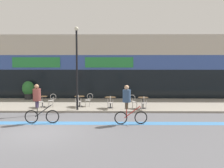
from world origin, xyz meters
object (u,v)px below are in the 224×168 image
at_px(bistro_table_2, 110,100).
at_px(cafe_chair_0_near, 40,101).
at_px(bistro_table_0, 43,99).
at_px(cafe_chair_3_near, 144,102).
at_px(lamp_post, 77,62).
at_px(planter_pot, 28,89).
at_px(cyclist_1, 38,102).
at_px(bistro_table_1, 80,99).
at_px(cyclist_0, 128,102).
at_px(cafe_chair_1_near, 78,100).
at_px(bistro_table_3, 143,100).
at_px(cafe_chair_0_side, 52,99).
at_px(cafe_chair_2_near, 110,102).
at_px(cafe_chair_1_side, 89,99).
at_px(cafe_chair_3_side, 134,101).

xyz_separation_m(bistro_table_2, cafe_chair_0_near, (-4.61, -0.33, -0.01)).
distance_m(bistro_table_0, cafe_chair_0_near, 0.63).
distance_m(cafe_chair_3_near, lamp_post, 4.94).
distance_m(planter_pot, lamp_post, 6.89).
bearing_deg(cyclist_1, bistro_table_0, 100.19).
bearing_deg(bistro_table_1, cyclist_0, -55.86).
height_order(cafe_chair_1_near, cyclist_0, cyclist_0).
relative_size(cafe_chair_1_near, cyclist_1, 0.44).
distance_m(bistro_table_3, cafe_chair_0_side, 6.16).
xyz_separation_m(lamp_post, cyclist_0, (3.07, -3.30, -2.00)).
bearing_deg(cafe_chair_0_near, cafe_chair_2_near, -95.94).
bearing_deg(bistro_table_3, cyclist_1, -147.36).
xyz_separation_m(cafe_chair_1_near, planter_pot, (-4.64, 3.91, 0.29)).
height_order(cafe_chair_3_near, planter_pot, planter_pot).
xyz_separation_m(bistro_table_1, cafe_chair_3_near, (4.28, -1.33, 0.01)).
height_order(bistro_table_1, bistro_table_2, bistro_table_2).
bearing_deg(cafe_chair_1_side, cafe_chair_3_near, 153.09).
relative_size(cafe_chair_0_near, cafe_chair_1_side, 1.00).
xyz_separation_m(bistro_table_1, lamp_post, (0.03, -1.28, 2.53)).
bearing_deg(cafe_chair_3_near, cyclist_1, 126.34).
bearing_deg(bistro_table_2, cafe_chair_3_side, -5.07).
bearing_deg(bistro_table_0, cafe_chair_0_side, 0.29).
xyz_separation_m(cafe_chair_1_near, cafe_chair_2_near, (2.13, -0.57, 0.00)).
distance_m(bistro_table_2, cyclist_1, 5.34).
relative_size(cafe_chair_0_side, cafe_chair_3_near, 1.00).
bearing_deg(bistro_table_3, bistro_table_1, 170.65).
bearing_deg(cafe_chair_0_near, bistro_table_1, -72.29).
distance_m(cafe_chair_3_near, cyclist_0, 3.49).
xyz_separation_m(cafe_chair_0_near, cyclist_0, (5.58, -3.68, 0.52)).
distance_m(bistro_table_0, cyclist_1, 4.30).
height_order(bistro_table_2, cafe_chair_3_side, cafe_chair_3_side).
distance_m(cafe_chair_0_side, planter_pot, 4.52).
relative_size(bistro_table_3, cafe_chair_0_near, 0.82).
xyz_separation_m(bistro_table_1, cafe_chair_1_near, (0.01, -0.63, 0.01)).
distance_m(cafe_chair_0_near, planter_pot, 4.72).
bearing_deg(cafe_chair_1_near, cafe_chair_0_near, 91.25).
bearing_deg(cafe_chair_0_near, cafe_chair_1_near, -85.96).
xyz_separation_m(cyclist_0, cyclist_1, (-4.63, 0.14, -0.01)).
bearing_deg(cafe_chair_0_near, cafe_chair_0_side, -47.00).
distance_m(bistro_table_1, bistro_table_2, 2.21).
bearing_deg(cafe_chair_0_side, cafe_chair_3_side, 173.11).
bearing_deg(cyclist_1, cyclist_0, -4.46).
xyz_separation_m(cafe_chair_2_near, planter_pot, (-6.77, 4.48, 0.29)).
height_order(bistro_table_3, planter_pot, planter_pot).
xyz_separation_m(cafe_chair_3_near, cyclist_0, (-1.18, -3.25, 0.52)).
height_order(cafe_chair_2_near, cafe_chair_3_side, same).
xyz_separation_m(bistro_table_0, cafe_chair_3_side, (6.15, -0.43, -0.00)).
distance_m(planter_pot, cyclist_1, 8.32).
bearing_deg(cafe_chair_3_side, cafe_chair_1_near, 179.77).
bearing_deg(bistro_table_2, lamp_post, -161.43).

